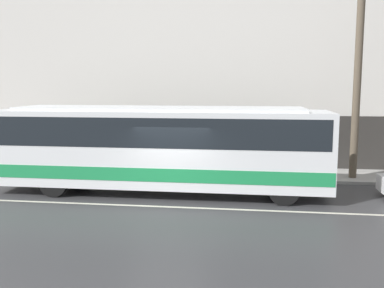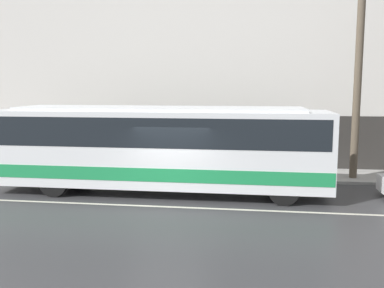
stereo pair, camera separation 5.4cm
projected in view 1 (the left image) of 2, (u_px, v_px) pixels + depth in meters
The scene contains 6 objects.
ground_plane at pixel (168, 207), 13.63m from camera, with size 60.00×60.00×0.00m, color #38383A.
sidewalk at pixel (191, 172), 18.89m from camera, with size 60.00×2.73×0.12m.
building_facade at pixel (196, 64), 19.73m from camera, with size 60.00×0.35×9.99m.
lane_stripe at pixel (168, 207), 13.63m from camera, with size 54.00×0.14×0.01m.
transit_bus at pixel (160, 145), 15.26m from camera, with size 11.86×2.51×3.09m.
utility_pole_near at pixel (357, 81), 16.93m from camera, with size 0.30×0.30×7.77m.
Camera 1 is at (2.54, -13.01, 3.84)m, focal length 40.00 mm.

